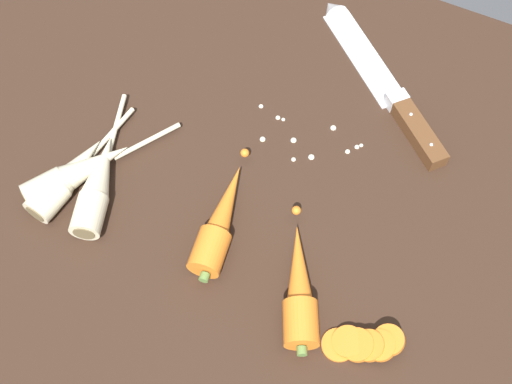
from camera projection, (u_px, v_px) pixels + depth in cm
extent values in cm
cube|color=#332116|center=(263.00, 193.00, 85.80)|extent=(120.00, 90.00, 4.00)
cube|color=silver|center=(364.00, 56.00, 95.39)|extent=(18.08, 16.32, 0.50)
cone|color=silver|center=(332.00, 8.00, 100.55)|extent=(4.85, 4.96, 3.96)
cube|color=silver|center=(397.00, 100.00, 90.05)|extent=(3.43, 3.53, 2.20)
cube|color=brown|center=(419.00, 134.00, 87.05)|extent=(10.19, 9.27, 2.20)
sphere|color=silver|center=(411.00, 114.00, 87.39)|extent=(0.50, 0.50, 0.50)
sphere|color=silver|center=(431.00, 145.00, 84.81)|extent=(0.50, 0.50, 0.50)
cylinder|color=orange|center=(209.00, 252.00, 76.92)|extent=(5.14, 6.10, 4.20)
cone|color=orange|center=(225.00, 208.00, 80.03)|extent=(6.36, 13.50, 3.99)
sphere|color=orange|center=(245.00, 153.00, 84.26)|extent=(1.20, 1.20, 1.20)
cylinder|color=#5B7F3D|center=(201.00, 275.00, 75.34)|extent=(1.37, 1.21, 1.20)
cylinder|color=orange|center=(301.00, 323.00, 72.34)|extent=(6.16, 6.63, 4.20)
cone|color=orange|center=(299.00, 273.00, 75.51)|extent=(9.36, 13.14, 3.99)
sphere|color=orange|center=(296.00, 210.00, 79.83)|extent=(1.20, 1.20, 1.20)
cylinder|color=#5B7F3D|center=(302.00, 351.00, 70.72)|extent=(1.52, 1.44, 1.20)
cylinder|color=beige|center=(47.00, 200.00, 80.71)|extent=(4.34, 5.09, 4.00)
cone|color=beige|center=(80.00, 163.00, 83.55)|extent=(4.41, 8.81, 3.80)
cylinder|color=beige|center=(113.00, 132.00, 87.25)|extent=(1.37, 9.28, 0.70)
cylinder|color=brown|center=(35.00, 214.00, 79.68)|extent=(2.81, 0.50, 2.80)
cylinder|color=beige|center=(45.00, 189.00, 81.51)|extent=(6.12, 6.64, 4.00)
cone|color=beige|center=(96.00, 163.00, 83.56)|extent=(8.00, 10.18, 3.80)
cylinder|color=beige|center=(147.00, 141.00, 86.44)|extent=(5.69, 9.33, 0.70)
cylinder|color=brown|center=(26.00, 199.00, 80.77)|extent=(2.59, 1.64, 2.80)
cylinder|color=beige|center=(89.00, 215.00, 79.62)|extent=(5.65, 6.45, 4.00)
cone|color=beige|center=(103.00, 166.00, 83.32)|extent=(6.94, 10.29, 3.80)
cylinder|color=beige|center=(117.00, 124.00, 87.90)|extent=(4.32, 9.93, 0.70)
cylinder|color=brown|center=(84.00, 233.00, 78.28)|extent=(2.72, 1.27, 2.80)
cylinder|color=orange|center=(338.00, 344.00, 72.87)|extent=(4.05, 4.05, 0.70)
cylinder|color=orange|center=(348.00, 342.00, 72.79)|extent=(4.00, 3.90, 1.96)
cylinder|color=orange|center=(357.00, 345.00, 72.35)|extent=(4.22, 4.07, 2.58)
cylinder|color=orange|center=(369.00, 345.00, 72.07)|extent=(4.02, 3.84, 2.74)
cylinder|color=orange|center=(380.00, 345.00, 71.82)|extent=(3.95, 3.80, 2.37)
cylinder|color=orange|center=(389.00, 340.00, 71.89)|extent=(3.93, 3.79, 2.31)
sphere|color=silver|center=(294.00, 139.00, 87.45)|extent=(0.86, 0.86, 0.86)
sphere|color=silver|center=(263.00, 138.00, 87.56)|extent=(0.82, 0.82, 0.82)
sphere|color=silver|center=(334.00, 126.00, 88.53)|extent=(0.86, 0.86, 0.86)
sphere|color=silver|center=(294.00, 158.00, 85.93)|extent=(0.66, 0.66, 0.66)
sphere|color=silver|center=(283.00, 118.00, 89.42)|extent=(0.55, 0.55, 0.55)
sphere|color=silver|center=(312.00, 156.00, 86.03)|extent=(0.88, 0.88, 0.88)
sphere|color=silver|center=(278.00, 116.00, 89.51)|extent=(0.70, 0.70, 0.70)
sphere|color=silver|center=(261.00, 105.00, 90.55)|extent=(0.68, 0.68, 0.68)
sphere|color=silver|center=(348.00, 150.00, 86.56)|extent=(0.72, 0.72, 0.72)
sphere|color=silver|center=(361.00, 144.00, 87.15)|extent=(0.56, 0.56, 0.56)
sphere|color=silver|center=(357.00, 146.00, 86.96)|extent=(0.68, 0.68, 0.68)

